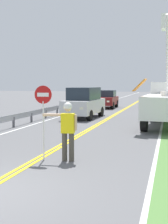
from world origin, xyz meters
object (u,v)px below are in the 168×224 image
(stop_sign_paddle, at_px, (43,106))
(utility_bucket_truck, at_px, (168,100))
(flagger_worker, at_px, (68,128))
(oncoming_sedan_second, at_px, (106,99))
(oncoming_suv_nearest, at_px, (84,103))

(stop_sign_paddle, distance_m, utility_bucket_truck, 9.97)
(flagger_worker, xyz_separation_m, utility_bucket_truck, (2.93, 9.19, 0.39))
(utility_bucket_truck, xyz_separation_m, oncoming_sedan_second, (-5.87, 11.50, -0.60))
(oncoming_suv_nearest, relative_size, oncoming_sedan_second, 1.13)
(stop_sign_paddle, bearing_deg, utility_bucket_truck, 68.23)
(utility_bucket_truck, bearing_deg, stop_sign_paddle, -111.77)
(stop_sign_paddle, distance_m, oncoming_suv_nearest, 12.00)
(flagger_worker, bearing_deg, utility_bucket_truck, 72.30)
(flagger_worker, height_order, oncoming_suv_nearest, oncoming_suv_nearest)
(flagger_worker, height_order, stop_sign_paddle, stop_sign_paddle)
(flagger_worker, relative_size, oncoming_sedan_second, 0.44)
(utility_bucket_truck, relative_size, oncoming_suv_nearest, 1.48)
(stop_sign_paddle, relative_size, utility_bucket_truck, 0.34)
(stop_sign_paddle, relative_size, oncoming_suv_nearest, 0.50)
(flagger_worker, bearing_deg, oncoming_sedan_second, 98.07)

